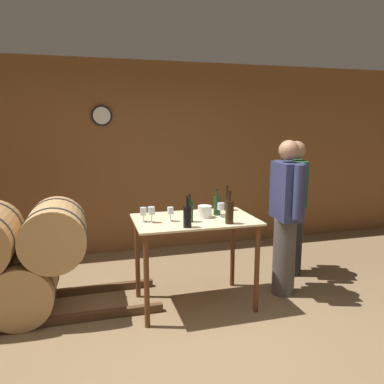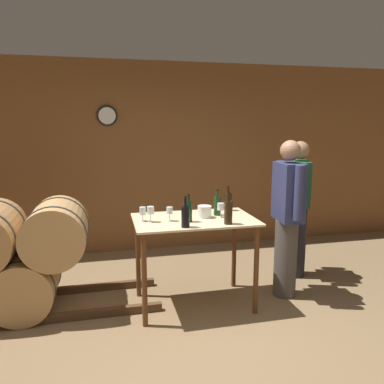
% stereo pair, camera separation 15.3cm
% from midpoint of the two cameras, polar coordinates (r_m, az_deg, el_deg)
% --- Properties ---
extents(ground_plane, '(14.00, 14.00, 0.00)m').
position_cam_midpoint_polar(ground_plane, '(3.35, 1.29, -22.77)').
color(ground_plane, brown).
extents(back_wall, '(8.40, 0.08, 2.70)m').
position_cam_midpoint_polar(back_wall, '(5.45, -6.89, 5.17)').
color(back_wall, brown).
rests_on(back_wall, ground_plane).
extents(tasting_table, '(1.20, 0.75, 0.91)m').
position_cam_midpoint_polar(tasting_table, '(3.76, -0.77, -6.43)').
color(tasting_table, beige).
rests_on(tasting_table, ground_plane).
extents(wine_bottle_far_left, '(0.08, 0.08, 0.29)m').
position_cam_midpoint_polar(wine_bottle_far_left, '(3.38, -2.01, -3.70)').
color(wine_bottle_far_left, black).
rests_on(wine_bottle_far_left, tasting_table).
extents(wine_bottle_left, '(0.07, 0.07, 0.27)m').
position_cam_midpoint_polar(wine_bottle_left, '(3.57, -1.59, -2.90)').
color(wine_bottle_left, black).
rests_on(wine_bottle_left, tasting_table).
extents(wine_bottle_center, '(0.08, 0.08, 0.31)m').
position_cam_midpoint_polar(wine_bottle_center, '(3.51, 4.49, -2.97)').
color(wine_bottle_center, black).
rests_on(wine_bottle_center, tasting_table).
extents(wine_bottle_right, '(0.07, 0.07, 0.27)m').
position_cam_midpoint_polar(wine_bottle_right, '(3.84, 2.67, -1.97)').
color(wine_bottle_right, '#193819').
rests_on(wine_bottle_right, tasting_table).
extents(wine_bottle_far_right, '(0.08, 0.08, 0.27)m').
position_cam_midpoint_polar(wine_bottle_far_right, '(4.07, 4.25, -1.38)').
color(wine_bottle_far_right, black).
rests_on(wine_bottle_far_right, tasting_table).
extents(wine_glass_near_left, '(0.06, 0.06, 0.14)m').
position_cam_midpoint_polar(wine_glass_near_left, '(3.61, -8.64, -3.01)').
color(wine_glass_near_left, silver).
rests_on(wine_glass_near_left, tasting_table).
extents(wine_glass_near_center, '(0.07, 0.07, 0.15)m').
position_cam_midpoint_polar(wine_glass_near_center, '(3.57, -7.43, -2.91)').
color(wine_glass_near_center, silver).
rests_on(wine_glass_near_center, tasting_table).
extents(wine_glass_near_right, '(0.06, 0.06, 0.14)m').
position_cam_midpoint_polar(wine_glass_near_right, '(3.60, -4.54, -2.94)').
color(wine_glass_near_right, silver).
rests_on(wine_glass_near_right, tasting_table).
extents(wine_glass_far_side, '(0.07, 0.07, 0.15)m').
position_cam_midpoint_polar(wine_glass_far_side, '(3.75, 3.25, -2.26)').
color(wine_glass_far_side, silver).
rests_on(wine_glass_far_side, tasting_table).
extents(ice_bucket, '(0.14, 0.14, 0.12)m').
position_cam_midpoint_polar(ice_bucket, '(3.74, 0.77, -3.01)').
color(ice_bucket, white).
rests_on(ice_bucket, tasting_table).
extents(person_host, '(0.34, 0.56, 1.64)m').
position_cam_midpoint_polar(person_host, '(4.66, 14.36, -2.00)').
color(person_host, '#232328').
rests_on(person_host, ground_plane).
extents(person_visitor_with_scarf, '(0.25, 0.59, 1.67)m').
position_cam_midpoint_polar(person_visitor_with_scarf, '(4.07, 13.07, -3.41)').
color(person_visitor_with_scarf, '#4C4742').
rests_on(person_visitor_with_scarf, ground_plane).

